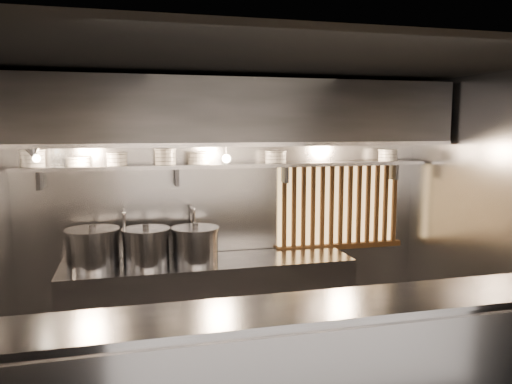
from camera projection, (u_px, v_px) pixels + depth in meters
name	position (u px, v px, depth m)	size (l,w,h in m)	color
ceiling	(267.00, 61.00, 3.94)	(4.50, 4.50, 0.00)	black
wall_back	(230.00, 207.00, 5.56)	(4.50, 4.50, 0.00)	gray
wall_right	(497.00, 222.00, 4.68)	(3.00, 3.00, 0.00)	gray
cooking_bench	(210.00, 302.00, 5.25)	(3.00, 0.70, 0.90)	#949499
bowl_shelf	(234.00, 165.00, 5.33)	(4.40, 0.34, 0.04)	#949499
exhaust_hood	(238.00, 113.00, 5.05)	(4.40, 0.81, 0.65)	#2D2D30
wood_screen	(340.00, 205.00, 5.84)	(1.56, 0.09, 1.04)	#FEC572
faucet_left	(124.00, 222.00, 5.16)	(0.04, 0.30, 0.50)	silver
faucet_right	(192.00, 219.00, 5.33)	(0.04, 0.30, 0.50)	silver
heat_lamp	(33.00, 152.00, 4.38)	(0.25, 0.35, 0.20)	#949499
pendant_bulb	(226.00, 158.00, 5.18)	(0.09, 0.09, 0.19)	#2D2D30
stock_pot_left	(93.00, 248.00, 4.92)	(0.55, 0.55, 0.43)	#949499
stock_pot_mid	(196.00, 245.00, 5.12)	(0.52, 0.52, 0.41)	#949499
stock_pot_right	(146.00, 247.00, 5.00)	(0.54, 0.54, 0.42)	#949499
bowl_stack_0	(32.00, 158.00, 4.82)	(0.24, 0.24, 0.17)	silver
bowl_stack_1	(78.00, 162.00, 4.93)	(0.25, 0.25, 0.09)	silver
bowl_stack_2	(117.00, 159.00, 5.02)	(0.22, 0.22, 0.13)	silver
bowl_stack_3	(165.00, 156.00, 5.14)	(0.23, 0.23, 0.17)	silver
bowl_stack_4	(199.00, 158.00, 5.22)	(0.24, 0.24, 0.13)	silver
bowl_stack_5	(276.00, 157.00, 5.43)	(0.24, 0.24, 0.13)	silver
bowl_stack_6	(388.00, 155.00, 5.77)	(0.23, 0.23, 0.13)	silver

